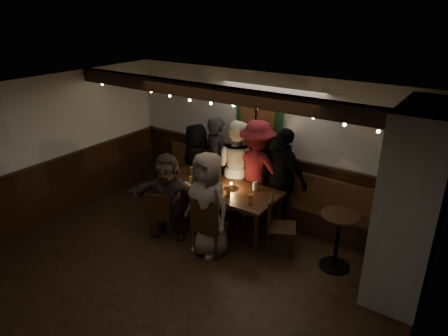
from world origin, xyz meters
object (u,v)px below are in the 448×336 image
Objects in this scene: chair_near_left at (160,212)px; chair_end at (276,222)px; dining_table at (217,190)px; chair_near_right at (208,223)px; person_b at (217,161)px; person_c at (237,167)px; person_a at (197,163)px; high_top at (338,234)px; person_d at (257,170)px; person_e at (283,178)px; person_f at (168,196)px; person_g at (208,205)px.

chair_end is (1.77, 0.73, 0.06)m from chair_near_left.
chair_near_right reaches higher than dining_table.
person_c reaches higher than person_b.
chair_end reaches higher than chair_near_left.
high_top is at bearing 175.93° from person_a.
person_d is 1.03× the size of person_e.
dining_table is 1.39× the size of person_a.
chair_near_left is 0.89× the size of chair_end.
person_c is 0.42m from person_d.
chair_end is 2.00m from person_b.
person_a is (-0.42, 1.52, 0.30)m from chair_near_left.
person_a is 0.89× the size of person_b.
person_c is at bearing 18.90° from person_e.
person_c reaches higher than person_f.
person_f is at bearing 76.75° from person_c.
dining_table is 0.95m from person_b.
dining_table is at bearing 144.99° from person_b.
person_a is 1.34m from person_d.
person_d is (-0.04, 1.55, 0.35)m from chair_near_right.
person_f is at bearing -163.98° from high_top.
person_f is at bearing 174.58° from chair_near_right.
person_f is (-0.87, 0.08, 0.18)m from chair_near_right.
person_b is at bearing 17.16° from person_e.
chair_near_right is 1.13× the size of high_top.
chair_near_right is 1.58m from person_d.
person_b is 1.45m from person_e.
high_top is 1.47m from person_e.
person_g is at bearing -21.46° from person_f.
person_c is (-2.21, 0.69, 0.32)m from high_top.
person_f is (-1.38, -1.44, -0.15)m from person_e.
high_top is 3.19m from person_a.
chair_near_right is 0.60× the size of person_g.
person_f is at bearing 60.61° from chair_near_left.
person_e reaches higher than person_c.
chair_end reaches higher than dining_table.
high_top is 0.57× the size of person_a.
person_c reaches higher than high_top.
high_top is at bearing -175.89° from person_b.
person_g is (-0.87, -0.62, 0.31)m from chair_end.
chair_near_right is 0.58× the size of person_b.
chair_end is 1.81m from person_f.
person_f is at bearing 65.30° from person_e.
person_b reaches higher than chair_near_right.
high_top is 2.74m from person_f.
person_f is (-1.70, -0.60, 0.21)m from chair_end.
person_g reaches higher than dining_table.
dining_table is 0.91m from chair_near_right.
person_e is (1.45, -0.05, 0.02)m from person_b.
dining_table is 2.54× the size of chair_near_left.
person_b is (0.42, 0.10, 0.09)m from person_a.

